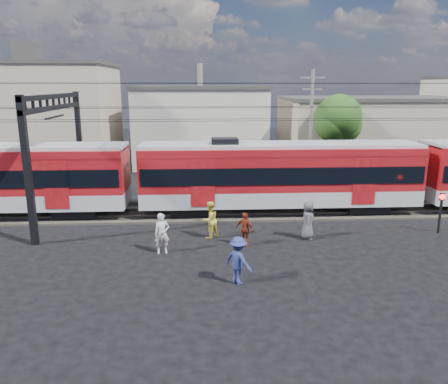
{
  "coord_description": "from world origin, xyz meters",
  "views": [
    {
      "loc": [
        -2.07,
        -16.62,
        7.44
      ],
      "look_at": [
        -0.88,
        5.0,
        2.09
      ],
      "focal_mm": 35.0,
      "sensor_mm": 36.0,
      "label": 1
    }
  ],
  "objects": [
    {
      "name": "pedestrian_c",
      "position": [
        -0.68,
        -1.21,
        0.94
      ],
      "size": [
        1.35,
        1.34,
        1.87
      ],
      "primitive_type": "imported",
      "rotation": [
        0.0,
        0.0,
        2.37
      ],
      "color": "navy",
      "rests_on": "ground"
    },
    {
      "name": "rail_near",
      "position": [
        0.0,
        7.25,
        0.18
      ],
      "size": [
        70.0,
        0.12,
        0.12
      ],
      "primitive_type": "cube",
      "color": "#59544C",
      "rests_on": "track_bed"
    },
    {
      "name": "pedestrian_b",
      "position": [
        -1.64,
        3.98,
        0.93
      ],
      "size": [
        1.15,
        1.13,
        1.86
      ],
      "primitive_type": "imported",
      "rotation": [
        0.0,
        0.0,
        3.86
      ],
      "color": "#DCC944",
      "rests_on": "ground"
    },
    {
      "name": "commuter_train",
      "position": [
        2.74,
        8.0,
        2.4
      ],
      "size": [
        50.3,
        3.08,
        4.17
      ],
      "color": "black",
      "rests_on": "ground"
    },
    {
      "name": "utility_pole_mid",
      "position": [
        6.0,
        15.0,
        4.53
      ],
      "size": [
        1.8,
        0.24,
        8.5
      ],
      "color": "slate",
      "rests_on": "ground"
    },
    {
      "name": "rail_far",
      "position": [
        0.0,
        8.75,
        0.18
      ],
      "size": [
        70.0,
        0.12,
        0.12
      ],
      "primitive_type": "cube",
      "color": "#59544C",
      "rests_on": "track_bed"
    },
    {
      "name": "tree_near",
      "position": [
        9.19,
        18.09,
        4.66
      ],
      "size": [
        3.82,
        3.64,
        6.72
      ],
      "color": "#382619",
      "rests_on": "ground"
    },
    {
      "name": "track_bed",
      "position": [
        0.0,
        8.0,
        0.06
      ],
      "size": [
        70.0,
        3.4,
        0.12
      ],
      "primitive_type": "cube",
      "color": "#2D2823",
      "rests_on": "ground"
    },
    {
      "name": "catenary",
      "position": [
        -8.65,
        8.0,
        5.14
      ],
      "size": [
        70.0,
        9.3,
        7.52
      ],
      "color": "black",
      "rests_on": "ground"
    },
    {
      "name": "pedestrian_e",
      "position": [
        3.17,
        3.56,
        0.95
      ],
      "size": [
        0.79,
        1.04,
        1.91
      ],
      "primitive_type": "imported",
      "rotation": [
        0.0,
        0.0,
        1.36
      ],
      "color": "#46474B",
      "rests_on": "ground"
    },
    {
      "name": "crossing_signal",
      "position": [
        10.13,
        4.07,
        1.47
      ],
      "size": [
        0.31,
        0.31,
        2.11
      ],
      "color": "black",
      "rests_on": "ground"
    },
    {
      "name": "building_west",
      "position": [
        -17.0,
        24.0,
        4.66
      ],
      "size": [
        14.28,
        10.2,
        9.3
      ],
      "color": "tan",
      "rests_on": "ground"
    },
    {
      "name": "building_midwest",
      "position": [
        -2.0,
        27.0,
        3.66
      ],
      "size": [
        12.24,
        12.24,
        7.3
      ],
      "color": "beige",
      "rests_on": "ground"
    },
    {
      "name": "ground",
      "position": [
        0.0,
        0.0,
        0.0
      ],
      "size": [
        120.0,
        120.0,
        0.0
      ],
      "primitive_type": "plane",
      "color": "black",
      "rests_on": "ground"
    },
    {
      "name": "building_mideast",
      "position": [
        14.0,
        24.0,
        3.16
      ],
      "size": [
        16.32,
        10.2,
        6.3
      ],
      "color": "tan",
      "rests_on": "ground"
    },
    {
      "name": "pedestrian_a",
      "position": [
        -3.83,
        2.08,
        0.93
      ],
      "size": [
        0.76,
        0.58,
        1.85
      ],
      "primitive_type": "imported",
      "rotation": [
        0.0,
        0.0,
        0.23
      ],
      "color": "silver",
      "rests_on": "ground"
    },
    {
      "name": "pedestrian_d",
      "position": [
        -0.02,
        2.82,
        0.81
      ],
      "size": [
        0.99,
        0.9,
        1.62
      ],
      "primitive_type": "imported",
      "rotation": [
        0.0,
        0.0,
        -0.67
      ],
      "color": "maroon",
      "rests_on": "ground"
    }
  ]
}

